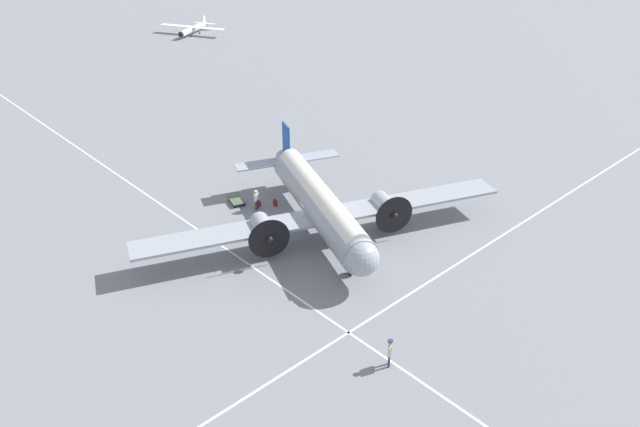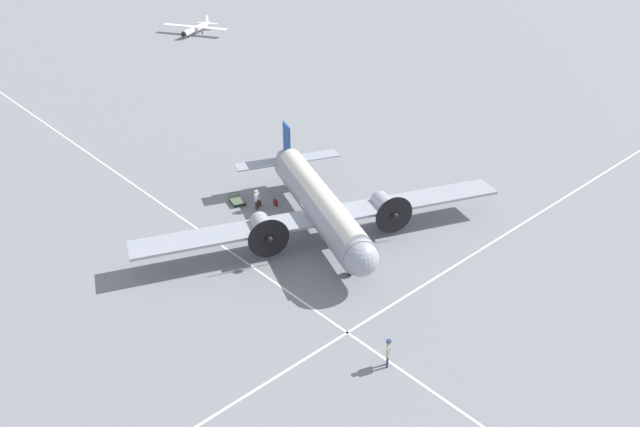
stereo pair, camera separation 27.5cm
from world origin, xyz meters
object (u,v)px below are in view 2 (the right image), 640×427
suitcase_near_door (276,203)px  baggage_cart (237,200)px  suitcase_upright_spare (259,203)px  light_aircraft_distant (195,29)px  crew_foreground (388,350)px  airliner_main (322,206)px  passenger_boarding (256,198)px  ramp_agent (257,197)px

suitcase_near_door → baggage_cart: suitcase_near_door is taller
suitcase_upright_spare → light_aircraft_distant: size_ratio=0.05×
suitcase_near_door → light_aircraft_distant: size_ratio=0.06×
crew_foreground → suitcase_near_door: crew_foreground is taller
airliner_main → baggage_cart: airliner_main is taller
passenger_boarding → baggage_cart: size_ratio=0.89×
suitcase_near_door → suitcase_upright_spare: 1.38m
airliner_main → light_aircraft_distant: airliner_main is taller
airliner_main → suitcase_near_door: 6.39m
baggage_cart → crew_foreground: bearing=3.0°
suitcase_near_door → suitcase_upright_spare: suitcase_near_door is taller
suitcase_upright_spare → crew_foreground: bearing=162.7°
crew_foreground → ramp_agent: (19.36, -5.66, -0.07)m
crew_foreground → passenger_boarding: 20.10m
crew_foreground → ramp_agent: crew_foreground is taller
airliner_main → crew_foreground: (-12.78, 6.76, -1.37)m
suitcase_near_door → light_aircraft_distant: (54.51, -27.07, 0.59)m
suitcase_upright_spare → baggage_cart: size_ratio=0.25×
suitcase_upright_spare → ramp_agent: bearing=128.7°
crew_foreground → baggage_cart: crew_foreground is taller
baggage_cart → passenger_boarding: bearing=29.3°
baggage_cart → light_aircraft_distant: 59.54m
ramp_agent → baggage_cart: ramp_agent is taller
baggage_cart → suitcase_upright_spare: bearing=49.9°
suitcase_near_door → suitcase_upright_spare: bearing=45.1°
suitcase_near_door → baggage_cart: (2.57, 2.03, -0.01)m
baggage_cart → suitcase_near_door: bearing=54.8°
light_aircraft_distant → crew_foreground: bearing=37.4°
suitcase_near_door → airliner_main: bearing=176.8°
suitcase_near_door → suitcase_upright_spare: size_ratio=1.22×
airliner_main → light_aircraft_distant: bearing=178.0°
crew_foreground → ramp_agent: size_ratio=1.04×
airliner_main → passenger_boarding: size_ratio=15.28×
passenger_boarding → baggage_cart: passenger_boarding is taller
crew_foreground → suitcase_upright_spare: crew_foreground is taller
passenger_boarding → ramp_agent: (0.03, -0.13, -0.01)m
light_aircraft_distant → baggage_cart: bearing=33.2°
suitcase_near_door → suitcase_upright_spare: (0.97, 0.97, -0.05)m
crew_foreground → ramp_agent: bearing=-146.0°
crew_foreground → light_aircraft_distant: bearing=-154.7°
ramp_agent → light_aircraft_distant: size_ratio=0.16×
baggage_cart → light_aircraft_distant: light_aircraft_distant is taller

